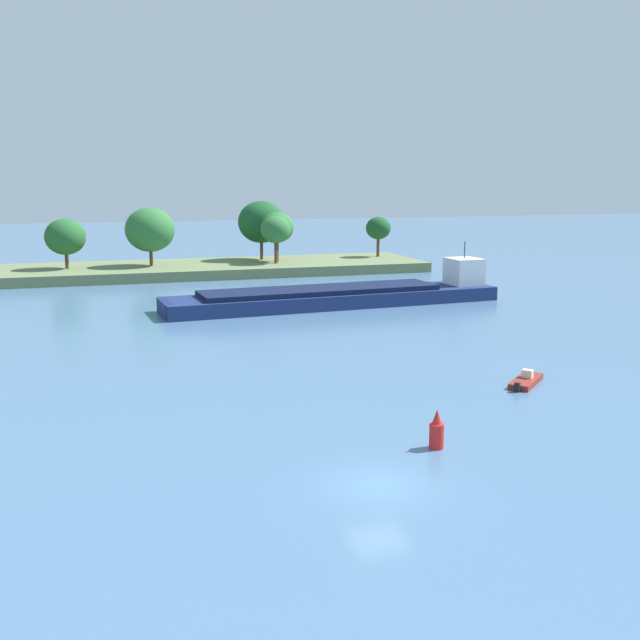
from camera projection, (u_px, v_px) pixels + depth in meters
ground_plane at (379, 485)px, 31.08m from camera, size 400.00×400.00×0.00m
treeline_island at (145, 253)px, 97.95m from camera, size 73.33×15.71×9.48m
fishing_skiff at (526, 381)px, 46.29m from camera, size 3.53×3.38×0.86m
cargo_barge at (341, 295)px, 75.09m from camera, size 34.69×8.63×5.99m
channel_buoy_red at (437, 432)px, 35.20m from camera, size 0.70×0.70×1.90m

